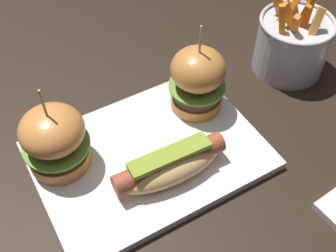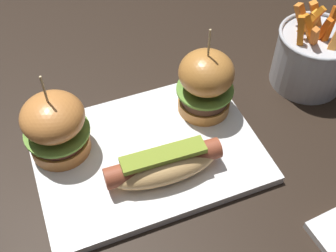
# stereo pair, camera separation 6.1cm
# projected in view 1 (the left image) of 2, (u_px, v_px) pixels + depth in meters

# --- Properties ---
(ground_plane) EXTENTS (3.00, 3.00, 0.00)m
(ground_plane) POSITION_uv_depth(u_px,v_px,m) (149.00, 158.00, 0.64)
(ground_plane) COLOR black
(platter_main) EXTENTS (0.33, 0.23, 0.01)m
(platter_main) POSITION_uv_depth(u_px,v_px,m) (149.00, 155.00, 0.64)
(platter_main) COLOR white
(platter_main) RESTS_ON ground
(hot_dog) EXTENTS (0.16, 0.06, 0.05)m
(hot_dog) POSITION_uv_depth(u_px,v_px,m) (170.00, 164.00, 0.59)
(hot_dog) COLOR #DFAC69
(hot_dog) RESTS_ON platter_main
(slider_left) EXTENTS (0.09, 0.09, 0.14)m
(slider_left) POSITION_uv_depth(u_px,v_px,m) (54.00, 139.00, 0.58)
(slider_left) COLOR #CB7D3B
(slider_left) RESTS_ON platter_main
(slider_right) EXTENTS (0.09, 0.09, 0.15)m
(slider_right) POSITION_uv_depth(u_px,v_px,m) (197.00, 79.00, 0.65)
(slider_right) COLOR #BA7735
(slider_right) RESTS_ON platter_main
(fries_bucket) EXTENTS (0.13, 0.13, 0.15)m
(fries_bucket) POSITION_uv_depth(u_px,v_px,m) (292.00, 43.00, 0.73)
(fries_bucket) COLOR #B7BABF
(fries_bucket) RESTS_ON ground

